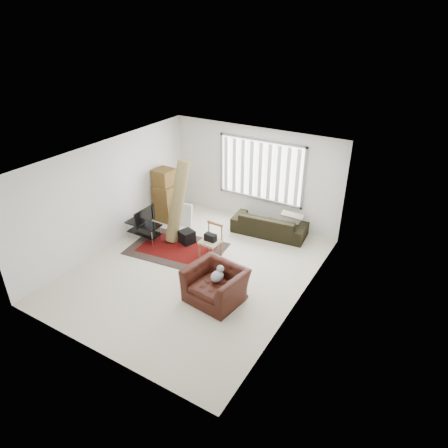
% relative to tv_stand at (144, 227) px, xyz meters
% --- Properties ---
extents(room, '(6.00, 6.02, 2.71)m').
position_rel_tv_stand_xyz_m(room, '(1.98, 0.00, 1.42)').
color(room, beige).
rests_on(room, ground).
extents(persian_rug, '(2.50, 1.83, 0.02)m').
position_rel_tv_stand_xyz_m(persian_rug, '(1.04, 0.01, -0.33)').
color(persian_rug, black).
rests_on(persian_rug, ground).
extents(tv_stand, '(0.93, 0.42, 0.47)m').
position_rel_tv_stand_xyz_m(tv_stand, '(0.00, 0.00, 0.00)').
color(tv_stand, black).
rests_on(tv_stand, ground).
extents(tv, '(0.10, 0.76, 0.43)m').
position_rel_tv_stand_xyz_m(tv, '(0.00, 0.00, 0.35)').
color(tv, black).
rests_on(tv, tv_stand).
extents(subwoofer, '(0.43, 0.43, 0.34)m').
position_rel_tv_stand_xyz_m(subwoofer, '(1.10, 0.39, -0.15)').
color(subwoofer, black).
rests_on(subwoofer, persian_rug).
extents(moving_boxes, '(0.64, 0.59, 1.51)m').
position_rel_tv_stand_xyz_m(moving_boxes, '(-0.20, 1.21, 0.37)').
color(moving_boxes, brown).
rests_on(moving_boxes, ground).
extents(white_flatpack, '(0.51, 0.26, 0.63)m').
position_rel_tv_stand_xyz_m(white_flatpack, '(0.42, 1.21, -0.02)').
color(white_flatpack, silver).
rests_on(white_flatpack, ground).
extents(rolled_rug, '(0.51, 0.93, 2.13)m').
position_rel_tv_stand_xyz_m(rolled_rug, '(0.77, 0.50, 0.73)').
color(rolled_rug, brown).
rests_on(rolled_rug, ground).
extents(sofa, '(2.07, 1.06, 0.77)m').
position_rel_tv_stand_xyz_m(sofa, '(2.72, 1.94, 0.05)').
color(sofa, black).
rests_on(sofa, ground).
extents(side_chair, '(0.48, 0.48, 0.85)m').
position_rel_tv_stand_xyz_m(side_chair, '(1.98, 0.18, 0.14)').
color(side_chair, tan).
rests_on(side_chair, ground).
extents(armchair, '(1.26, 1.13, 0.85)m').
position_rel_tv_stand_xyz_m(armchair, '(2.95, -1.18, 0.09)').
color(armchair, black).
rests_on(armchair, ground).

